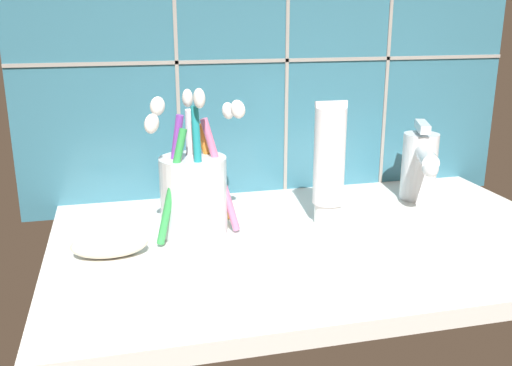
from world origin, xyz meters
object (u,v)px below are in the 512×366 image
at_px(sink_faucet, 420,164).
at_px(soap_bar, 110,245).
at_px(toothpaste_tube, 329,164).
at_px(toothbrush_cup, 194,191).

relative_size(sink_faucet, soap_bar, 1.45).
relative_size(toothpaste_tube, soap_bar, 1.88).
xyz_separation_m(toothpaste_tube, soap_bar, (-0.27, -0.04, -0.06)).
bearing_deg(toothbrush_cup, sink_faucet, 9.34).
distance_m(toothbrush_cup, soap_bar, 0.12).
distance_m(toothpaste_tube, soap_bar, 0.28).
height_order(sink_faucet, soap_bar, sink_faucet).
height_order(toothbrush_cup, soap_bar, toothbrush_cup).
bearing_deg(toothpaste_tube, sink_faucet, 18.79).
xyz_separation_m(toothpaste_tube, sink_faucet, (0.16, 0.05, -0.02)).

